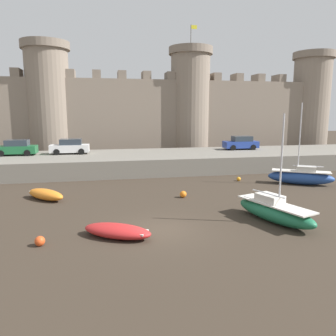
% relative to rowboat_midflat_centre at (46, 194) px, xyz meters
% --- Properties ---
extents(ground_plane, '(160.00, 160.00, 0.00)m').
position_rel_rowboat_midflat_centre_xyz_m(ground_plane, '(7.05, -7.71, -0.40)').
color(ground_plane, '#382D23').
extents(quay_road, '(70.27, 10.00, 1.74)m').
position_rel_rowboat_midflat_centre_xyz_m(quay_road, '(7.05, 11.13, 0.47)').
color(quay_road, slate).
rests_on(quay_road, ground).
extents(castle, '(64.45, 6.18, 18.17)m').
position_rel_rowboat_midflat_centre_xyz_m(castle, '(7.05, 22.30, 6.20)').
color(castle, gray).
rests_on(castle, ground).
extents(rowboat_midflat_centre, '(3.32, 3.27, 0.77)m').
position_rel_rowboat_midflat_centre_xyz_m(rowboat_midflat_centre, '(0.00, 0.00, 0.00)').
color(rowboat_midflat_centre, orange).
rests_on(rowboat_midflat_centre, ground).
extents(sailboat_near_channel_right, '(3.19, 5.63, 6.18)m').
position_rel_rowboat_midflat_centre_xyz_m(sailboat_near_channel_right, '(13.71, -7.62, 0.23)').
color(sailboat_near_channel_right, '#1E6B47').
rests_on(sailboat_near_channel_right, ground).
extents(rowboat_near_channel_left, '(3.87, 3.05, 0.66)m').
position_rel_rowboat_midflat_centre_xyz_m(rowboat_near_channel_left, '(4.72, -8.27, -0.05)').
color(rowboat_near_channel_left, red).
rests_on(rowboat_near_channel_left, ground).
extents(sailboat_foreground_left, '(5.40, 3.97, 7.02)m').
position_rel_rowboat_midflat_centre_xyz_m(sailboat_foreground_left, '(21.01, 0.93, 0.29)').
color(sailboat_foreground_left, '#234793').
rests_on(sailboat_foreground_left, ground).
extents(mooring_buoy_near_channel, '(0.48, 0.48, 0.48)m').
position_rel_rowboat_midflat_centre_xyz_m(mooring_buoy_near_channel, '(1.08, -8.65, -0.16)').
color(mooring_buoy_near_channel, '#E04C1E').
rests_on(mooring_buoy_near_channel, ground).
extents(mooring_buoy_mid_mud, '(0.38, 0.38, 0.38)m').
position_rel_rowboat_midflat_centre_xyz_m(mooring_buoy_mid_mud, '(16.28, 3.30, -0.21)').
color(mooring_buoy_mid_mud, orange).
rests_on(mooring_buoy_mid_mud, ground).
extents(mooring_buoy_off_centre, '(0.50, 0.50, 0.50)m').
position_rel_rowboat_midflat_centre_xyz_m(mooring_buoy_off_centre, '(9.86, -1.39, -0.15)').
color(mooring_buoy_off_centre, orange).
rests_on(mooring_buoy_off_centre, ground).
extents(car_quay_east, '(4.13, 1.94, 1.62)m').
position_rel_rowboat_midflat_centre_xyz_m(car_quay_east, '(-4.72, 12.46, 2.12)').
color(car_quay_east, '#1E6638').
rests_on(car_quay_east, quay_road).
extents(car_quay_centre_east, '(4.13, 1.94, 1.62)m').
position_rel_rowboat_midflat_centre_xyz_m(car_quay_centre_east, '(20.64, 12.88, 2.12)').
color(car_quay_centre_east, '#263F99').
rests_on(car_quay_centre_east, quay_road).
extents(car_quay_centre_west, '(4.13, 1.94, 1.62)m').
position_rel_rowboat_midflat_centre_xyz_m(car_quay_centre_west, '(0.69, 12.57, 2.12)').
color(car_quay_centre_west, silver).
rests_on(car_quay_centre_west, quay_road).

